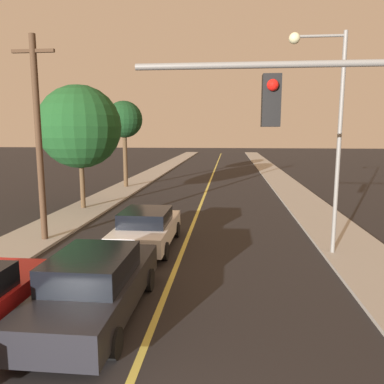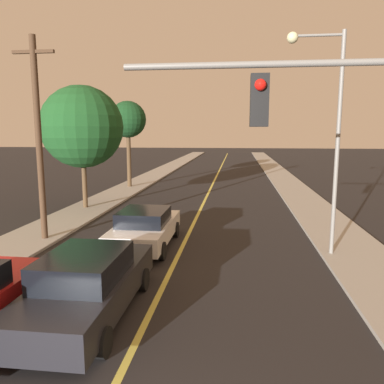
{
  "view_description": "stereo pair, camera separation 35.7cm",
  "coord_description": "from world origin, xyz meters",
  "px_view_note": "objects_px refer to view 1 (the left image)",
  "views": [
    {
      "loc": [
        1.62,
        -2.88,
        4.22
      ],
      "look_at": [
        0.0,
        13.43,
        1.6
      ],
      "focal_mm": 35.0,
      "sensor_mm": 36.0,
      "label": 1
    },
    {
      "loc": [
        1.97,
        -2.84,
        4.22
      ],
      "look_at": [
        0.0,
        13.43,
        1.6
      ],
      "focal_mm": 35.0,
      "sensor_mm": 36.0,
      "label": 2
    }
  ],
  "objects_px": {
    "car_near_lane_front": "(95,285)",
    "utility_pole_left": "(38,136)",
    "tree_left_near": "(124,120)",
    "tree_left_far": "(80,127)",
    "car_near_lane_second": "(147,228)",
    "traffic_signal_mast": "(362,149)",
    "streetlamp_right": "(328,115)"
  },
  "relations": [
    {
      "from": "car_near_lane_front",
      "to": "utility_pole_left",
      "type": "xyz_separation_m",
      "value": [
        -4.12,
        5.67,
        3.29
      ]
    },
    {
      "from": "utility_pole_left",
      "to": "tree_left_near",
      "type": "height_order",
      "value": "utility_pole_left"
    },
    {
      "from": "tree_left_far",
      "to": "traffic_signal_mast",
      "type": "bearing_deg",
      "value": -51.02
    },
    {
      "from": "car_near_lane_second",
      "to": "tree_left_near",
      "type": "distance_m",
      "value": 15.93
    },
    {
      "from": "streetlamp_right",
      "to": "tree_left_far",
      "type": "relative_size",
      "value": 1.11
    },
    {
      "from": "car_near_lane_front",
      "to": "tree_left_far",
      "type": "relative_size",
      "value": 0.75
    },
    {
      "from": "streetlamp_right",
      "to": "traffic_signal_mast",
      "type": "bearing_deg",
      "value": -98.41
    },
    {
      "from": "car_near_lane_front",
      "to": "tree_left_near",
      "type": "relative_size",
      "value": 0.77
    },
    {
      "from": "car_near_lane_front",
      "to": "tree_left_near",
      "type": "bearing_deg",
      "value": 103.69
    },
    {
      "from": "tree_left_near",
      "to": "tree_left_far",
      "type": "distance_m",
      "value": 8.22
    },
    {
      "from": "streetlamp_right",
      "to": "tree_left_near",
      "type": "bearing_deg",
      "value": 126.67
    },
    {
      "from": "streetlamp_right",
      "to": "utility_pole_left",
      "type": "height_order",
      "value": "utility_pole_left"
    },
    {
      "from": "utility_pole_left",
      "to": "tree_left_far",
      "type": "xyz_separation_m",
      "value": [
        -0.85,
        6.05,
        0.42
      ]
    },
    {
      "from": "car_near_lane_second",
      "to": "tree_left_far",
      "type": "relative_size",
      "value": 0.69
    },
    {
      "from": "car_near_lane_front",
      "to": "car_near_lane_second",
      "type": "xyz_separation_m",
      "value": [
        -0.0,
        5.38,
        -0.05
      ]
    },
    {
      "from": "tree_left_far",
      "to": "tree_left_near",
      "type": "bearing_deg",
      "value": 89.17
    },
    {
      "from": "car_near_lane_front",
      "to": "car_near_lane_second",
      "type": "bearing_deg",
      "value": 90.0
    },
    {
      "from": "car_near_lane_second",
      "to": "streetlamp_right",
      "type": "distance_m",
      "value": 7.4
    },
    {
      "from": "utility_pole_left",
      "to": "tree_left_near",
      "type": "xyz_separation_m",
      "value": [
        -0.73,
        14.24,
        1.04
      ]
    },
    {
      "from": "utility_pole_left",
      "to": "car_near_lane_front",
      "type": "bearing_deg",
      "value": -54.02
    },
    {
      "from": "traffic_signal_mast",
      "to": "utility_pole_left",
      "type": "xyz_separation_m",
      "value": [
        -9.41,
        6.64,
        0.15
      ]
    },
    {
      "from": "utility_pole_left",
      "to": "streetlamp_right",
      "type": "bearing_deg",
      "value": -3.24
    },
    {
      "from": "streetlamp_right",
      "to": "tree_left_near",
      "type": "distance_m",
      "value": 18.49
    },
    {
      "from": "traffic_signal_mast",
      "to": "streetlamp_right",
      "type": "xyz_separation_m",
      "value": [
        0.89,
        6.05,
        0.85
      ]
    },
    {
      "from": "car_near_lane_front",
      "to": "car_near_lane_second",
      "type": "distance_m",
      "value": 5.38
    },
    {
      "from": "car_near_lane_front",
      "to": "tree_left_far",
      "type": "xyz_separation_m",
      "value": [
        -4.97,
        11.72,
        3.72
      ]
    },
    {
      "from": "car_near_lane_front",
      "to": "streetlamp_right",
      "type": "distance_m",
      "value": 8.95
    },
    {
      "from": "car_near_lane_second",
      "to": "tree_left_near",
      "type": "bearing_deg",
      "value": 108.46
    },
    {
      "from": "car_near_lane_second",
      "to": "streetlamp_right",
      "type": "height_order",
      "value": "streetlamp_right"
    },
    {
      "from": "car_near_lane_second",
      "to": "tree_left_far",
      "type": "distance_m",
      "value": 8.89
    },
    {
      "from": "car_near_lane_front",
      "to": "car_near_lane_second",
      "type": "relative_size",
      "value": 1.09
    },
    {
      "from": "car_near_lane_second",
      "to": "utility_pole_left",
      "type": "bearing_deg",
      "value": 175.99
    }
  ]
}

